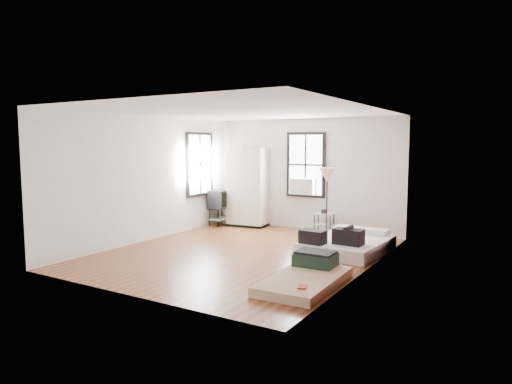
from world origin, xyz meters
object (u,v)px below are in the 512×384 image
Objects in this scene: mattress_bare at (307,275)px; wardrobe at (247,187)px; floor_lamp at (327,179)px; tv_stand at (220,200)px; mattress_main at (347,243)px; side_table at (324,218)px.

mattress_bare is 5.21m from wardrobe.
tv_stand is at bearing 170.09° from floor_lamp.
mattress_main is 0.96× the size of wardrobe.
side_table is (-1.31, 3.85, 0.27)m from mattress_bare.
side_table is at bearing 114.92° from floor_lamp.
wardrobe is 0.82m from tv_stand.
mattress_bare is at bearing -53.97° from wardrobe.
mattress_main is 1.20× the size of floor_lamp.
wardrobe reaches higher than tv_stand.
mattress_bare is 0.89× the size of wardrobe.
tv_stand is (-3.96, 1.17, 0.50)m from mattress_main.
wardrobe reaches higher than mattress_bare.
wardrobe is 1.25× the size of floor_lamp.
floor_lamp reaches higher than side_table.
tv_stand is (-0.67, -0.30, -0.35)m from wardrobe.
mattress_main is at bearing 93.21° from mattress_bare.
tv_stand reaches higher than mattress_main.
side_table is 0.36× the size of floor_lamp.
mattress_bare is 1.94× the size of tv_stand.
floor_lamp is 1.75× the size of tv_stand.
tv_stand is (-4.14, 3.48, 0.56)m from mattress_bare.
mattress_bare is 3.10× the size of side_table.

